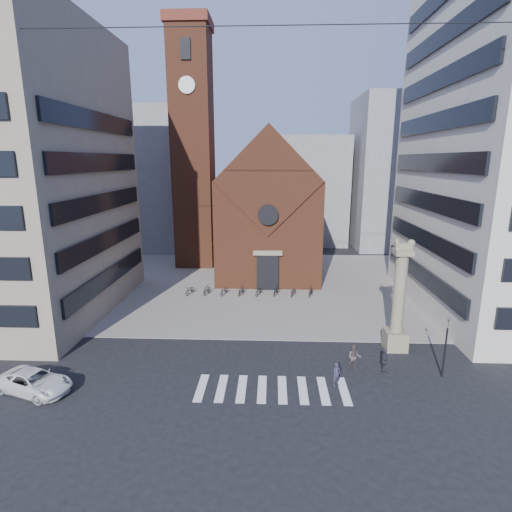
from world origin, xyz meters
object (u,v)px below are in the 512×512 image
Objects in this scene: traffic_light at (446,345)px; scooter_0 at (190,290)px; pedestrian_2 at (384,361)px; white_car at (34,382)px; pedestrian_0 at (337,374)px; pedestrian_1 at (354,357)px; lion_column at (398,307)px.

traffic_light is 2.39× the size of scooter_0.
white_car is at bearing 98.89° from pedestrian_2.
traffic_light reaches higher than scooter_0.
traffic_light is 7.57m from pedestrian_0.
pedestrian_0 is 0.90× the size of pedestrian_2.
pedestrian_1 is at bearing 22.77° from pedestrian_0.
white_car is 2.77× the size of pedestrian_2.
traffic_light is 4.09m from pedestrian_2.
lion_column is at bearing 116.46° from traffic_light.
pedestrian_2 reaches higher than white_car.
pedestrian_0 is at bearing -134.61° from lion_column.
traffic_light is 2.29× the size of pedestrian_1.
pedestrian_0 is at bearing -35.55° from scooter_0.
pedestrian_0 is 0.85× the size of pedestrian_1.
lion_column is 4.83m from pedestrian_2.
traffic_light is at bearing -20.65° from scooter_0.
lion_column is at bearing 49.68° from pedestrian_1.
lion_column is 4.62m from traffic_light.
traffic_light is 2.70× the size of pedestrian_0.
white_car is 19.16m from pedestrian_0.
pedestrian_0 is at bearing -67.41° from white_car.
traffic_light is 26.60m from white_car.
traffic_light reaches higher than white_car.
pedestrian_2 is 22.76m from scooter_0.
pedestrian_1 reaches higher than pedestrian_0.
white_car is at bearing -173.82° from traffic_light.
pedestrian_2 is (3.47, 1.73, 0.09)m from pedestrian_0.
pedestrian_2 is at bearing -25.90° from scooter_0.
pedestrian_1 reaches higher than white_car.
white_car is at bearing 153.46° from pedestrian_0.
white_car is at bearing -161.74° from pedestrian_1.
pedestrian_1 is (-5.78, 0.68, -1.35)m from traffic_light.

